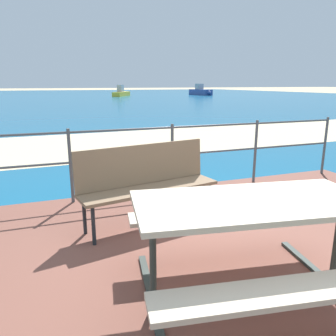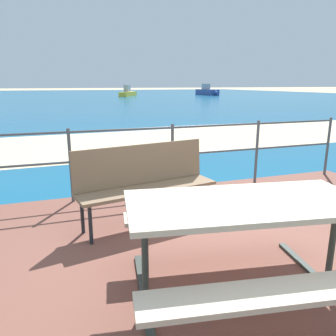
{
  "view_description": "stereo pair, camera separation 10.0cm",
  "coord_description": "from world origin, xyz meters",
  "px_view_note": "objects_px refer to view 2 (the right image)",
  "views": [
    {
      "loc": [
        -1.74,
        -2.12,
        1.67
      ],
      "look_at": [
        -0.12,
        2.28,
        0.46
      ],
      "focal_mm": 35.38,
      "sensor_mm": 36.0,
      "label": 1
    },
    {
      "loc": [
        -1.64,
        -2.15,
        1.67
      ],
      "look_at": [
        -0.12,
        2.28,
        0.46
      ],
      "focal_mm": 35.38,
      "sensor_mm": 36.0,
      "label": 2
    }
  ],
  "objects_px": {
    "boat_near": "(128,93)",
    "boat_mid": "(207,92)",
    "park_bench": "(145,178)",
    "picnic_table": "(245,225)"
  },
  "relations": [
    {
      "from": "park_bench",
      "to": "boat_mid",
      "type": "distance_m",
      "value": 45.28
    },
    {
      "from": "boat_near",
      "to": "boat_mid",
      "type": "xyz_separation_m",
      "value": [
        11.5,
        -0.18,
        0.09
      ]
    },
    {
      "from": "picnic_table",
      "to": "park_bench",
      "type": "distance_m",
      "value": 1.67
    },
    {
      "from": "boat_mid",
      "to": "park_bench",
      "type": "bearing_deg",
      "value": -31.57
    },
    {
      "from": "park_bench",
      "to": "boat_near",
      "type": "relative_size",
      "value": 0.31
    },
    {
      "from": "boat_mid",
      "to": "boat_near",
      "type": "bearing_deg",
      "value": -96.01
    },
    {
      "from": "park_bench",
      "to": "boat_mid",
      "type": "relative_size",
      "value": 0.33
    },
    {
      "from": "picnic_table",
      "to": "park_bench",
      "type": "relative_size",
      "value": 1.14
    },
    {
      "from": "boat_near",
      "to": "park_bench",
      "type": "bearing_deg",
      "value": -163.61
    },
    {
      "from": "picnic_table",
      "to": "boat_mid",
      "type": "relative_size",
      "value": 0.37
    }
  ]
}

